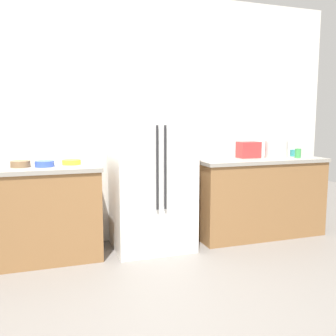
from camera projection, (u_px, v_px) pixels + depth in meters
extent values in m
plane|color=slate|center=(175.00, 311.00, 2.62)|extent=(10.32, 10.32, 0.00)
cube|color=silver|center=(122.00, 119.00, 4.09)|extent=(5.16, 0.10, 2.74)
cube|color=olive|center=(32.00, 216.00, 3.55)|extent=(1.27, 0.62, 0.87)
cube|color=gray|center=(30.00, 169.00, 3.50)|extent=(1.30, 0.65, 0.04)
cube|color=olive|center=(257.00, 198.00, 4.34)|extent=(1.50, 0.62, 0.87)
cube|color=gray|center=(258.00, 160.00, 4.29)|extent=(1.53, 0.65, 0.04)
cube|color=white|center=(151.00, 164.00, 3.84)|extent=(0.81, 0.66, 1.80)
cylinder|color=#262628|center=(157.00, 168.00, 3.50)|extent=(0.02, 0.02, 0.81)
cylinder|color=#262628|center=(165.00, 168.00, 3.53)|extent=(0.02, 0.02, 0.81)
cube|color=red|center=(248.00, 150.00, 4.31)|extent=(0.25, 0.17, 0.19)
cylinder|color=silver|center=(276.00, 149.00, 4.31)|extent=(0.26, 0.26, 0.20)
sphere|color=silver|center=(277.00, 141.00, 4.29)|extent=(0.24, 0.24, 0.24)
cylinder|color=teal|center=(294.00, 153.00, 4.51)|extent=(0.09, 0.09, 0.08)
cylinder|color=green|center=(298.00, 153.00, 4.31)|extent=(0.07, 0.07, 0.11)
cylinder|color=yellow|center=(71.00, 162.00, 3.68)|extent=(0.18, 0.18, 0.05)
cylinder|color=brown|center=(20.00, 164.00, 3.47)|extent=(0.18, 0.18, 0.06)
cylinder|color=blue|center=(45.00, 164.00, 3.50)|extent=(0.18, 0.18, 0.06)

